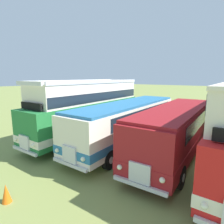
{
  "coord_description": "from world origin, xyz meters",
  "views": [
    {
      "loc": [
        1.6,
        -10.8,
        4.76
      ],
      "look_at": [
        -6.98,
        0.99,
        2.03
      ],
      "focal_mm": 30.21,
      "sensor_mm": 36.0,
      "label": 1
    }
  ],
  "objects": [
    {
      "name": "ground_plane",
      "position": [
        0.0,
        0.0,
        0.0
      ],
      "size": [
        200.0,
        200.0,
        0.0
      ],
      "primitive_type": "plane",
      "color": "olive"
    },
    {
      "name": "bus_first_in_row",
      "position": [
        -8.55,
        0.12,
        2.36
      ],
      "size": [
        2.79,
        11.12,
        4.52
      ],
      "color": "#237538",
      "rests_on": "ground"
    },
    {
      "name": "bus_second_in_row",
      "position": [
        -5.13,
        0.41,
        1.76
      ],
      "size": [
        2.73,
        11.11,
        2.99
      ],
      "color": "silver",
      "rests_on": "ground"
    },
    {
      "name": "bus_third_in_row",
      "position": [
        -1.71,
        0.39,
        1.75
      ],
      "size": [
        2.98,
        10.37,
        2.99
      ],
      "color": "maroon",
      "rests_on": "ground"
    },
    {
      "name": "cone_near_end",
      "position": [
        -5.51,
        -7.93,
        0.37
      ],
      "size": [
        0.36,
        0.36,
        0.74
      ],
      "primitive_type": "cone",
      "color": "orange",
      "rests_on": "ground"
    }
  ]
}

